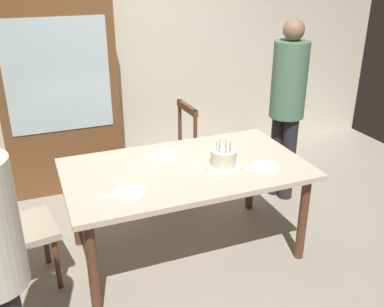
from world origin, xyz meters
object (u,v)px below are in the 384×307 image
Objects in this scene: china_cabinet at (59,96)px; dining_table at (186,176)px; plate_near_guest at (265,167)px; chair_upholstered at (6,224)px; person_guest at (287,101)px; birthday_cake at (224,159)px; chair_spindle_back at (171,157)px; plate_near_celebrant at (129,192)px; plate_far_side at (165,156)px.

dining_table is at bearing -64.76° from china_cabinet.
plate_near_guest is 0.23× the size of chair_upholstered.
chair_upholstered is (-1.29, 0.04, -0.14)m from dining_table.
dining_table is at bearing -156.49° from person_guest.
birthday_cake is at bearing -58.76° from china_cabinet.
chair_spindle_back reaches higher than plate_near_guest.
plate_near_guest is at bearing -8.47° from chair_upholstered.
plate_near_celebrant is 0.12× the size of china_cabinet.
person_guest is (0.67, 0.76, 0.22)m from plate_near_guest.
plate_near_guest is at bearing -54.56° from china_cabinet.
chair_upholstered reaches higher than birthday_cake.
birthday_cake is 0.78m from plate_near_celebrant.
chair_spindle_back is 0.55× the size of person_guest.
chair_spindle_back reaches higher than plate_far_side.
chair_spindle_back is 1.00× the size of chair_upholstered.
china_cabinet is at bearing 69.99° from chair_upholstered.
plate_far_side is 0.13× the size of person_guest.
plate_far_side is (0.40, 0.46, 0.00)m from plate_near_celebrant.
birthday_cake is at bearing -42.24° from plate_far_side.
plate_near_celebrant is at bearing -82.36° from china_cabinet.
birthday_cake is 0.31m from plate_near_guest.
plate_near_celebrant is at bearing -156.03° from person_guest.
chair_spindle_back is (0.17, 0.84, -0.21)m from dining_table.
plate_near_celebrant is (-0.49, -0.23, 0.09)m from dining_table.
birthday_cake is 1.00m from chair_spindle_back.
person_guest reaches higher than dining_table.
dining_table is at bearing 25.09° from plate_near_celebrant.
plate_far_side is at bearing 143.66° from plate_near_guest.
plate_near_guest is at bearing -70.77° from chair_spindle_back.
china_cabinet is (-0.90, 0.72, 0.49)m from chair_spindle_back.
dining_table is 0.26m from plate_far_side.
plate_near_celebrant is 0.23× the size of chair_upholstered.
dining_table is 8.17× the size of plate_near_celebrant.
plate_far_side is at bearing 111.22° from dining_table.
chair_spindle_back is (-0.37, 1.07, -0.30)m from plate_near_guest.
dining_table is at bearing 160.95° from birthday_cake.
birthday_cake reaches higher than plate_near_celebrant.
person_guest reaches higher than chair_spindle_back.
plate_near_celebrant is 1.00× the size of plate_far_side.
birthday_cake is at bearing -19.05° from dining_table.
china_cabinet is (-0.73, 1.56, 0.28)m from dining_table.
dining_table is 0.88m from chair_spindle_back.
chair_spindle_back reaches higher than birthday_cake.
chair_upholstered is at bearing 178.20° from dining_table.
plate_near_celebrant is at bearing -154.91° from dining_table.
birthday_cake is 0.29× the size of chair_upholstered.
birthday_cake is 1.27× the size of plate_near_celebrant.
plate_near_guest is 1.03m from person_guest.
chair_upholstered is at bearing 175.12° from birthday_cake.
plate_near_celebrant is 1.87m from person_guest.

